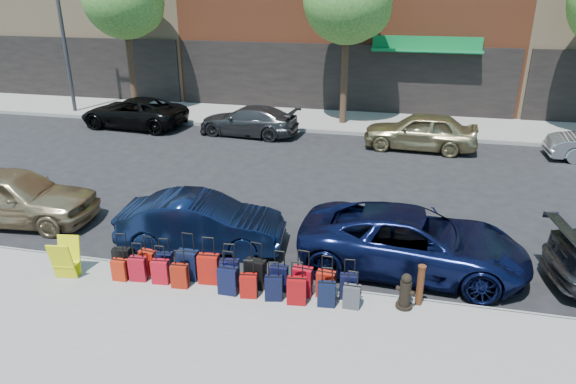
% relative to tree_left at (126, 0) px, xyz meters
% --- Properties ---
extents(ground, '(120.00, 120.00, 0.00)m').
position_rel_tree_left_xyz_m(ground, '(9.86, -9.50, -5.41)').
color(ground, black).
rests_on(ground, ground).
extents(sidewalk_near, '(60.00, 4.00, 0.15)m').
position_rel_tree_left_xyz_m(sidewalk_near, '(9.86, -16.00, -5.34)').
color(sidewalk_near, gray).
rests_on(sidewalk_near, ground).
extents(sidewalk_far, '(60.00, 4.00, 0.15)m').
position_rel_tree_left_xyz_m(sidewalk_far, '(9.86, 0.50, -5.34)').
color(sidewalk_far, gray).
rests_on(sidewalk_far, ground).
extents(curb_near, '(60.00, 0.08, 0.15)m').
position_rel_tree_left_xyz_m(curb_near, '(9.86, -13.98, -5.34)').
color(curb_near, gray).
rests_on(curb_near, ground).
extents(curb_far, '(60.00, 0.08, 0.15)m').
position_rel_tree_left_xyz_m(curb_far, '(9.86, -1.52, -5.34)').
color(curb_far, gray).
rests_on(curb_far, ground).
extents(tree_left, '(3.80, 3.80, 7.27)m').
position_rel_tree_left_xyz_m(tree_left, '(0.00, 0.00, 0.00)').
color(tree_left, black).
rests_on(tree_left, sidewalk_far).
extents(tree_center, '(3.80, 3.80, 7.27)m').
position_rel_tree_left_xyz_m(tree_center, '(10.50, 0.00, 0.00)').
color(tree_center, black).
rests_on(tree_center, sidewalk_far).
extents(streetlight, '(2.59, 0.18, 8.00)m').
position_rel_tree_left_xyz_m(streetlight, '(-2.94, -0.70, -0.75)').
color(streetlight, '#333338').
rests_on(streetlight, sidewalk_far).
extents(suitcase_front_0, '(0.41, 0.26, 0.92)m').
position_rel_tree_left_xyz_m(suitcase_front_0, '(7.31, -14.34, -4.97)').
color(suitcase_front_0, black).
rests_on(suitcase_front_0, sidewalk_near).
extents(suitcase_front_1, '(0.39, 0.25, 0.89)m').
position_rel_tree_left_xyz_m(suitcase_front_1, '(7.91, -14.28, -4.98)').
color(suitcase_front_1, '#AA1A0A').
rests_on(suitcase_front_1, sidewalk_near).
extents(suitcase_front_2, '(0.38, 0.24, 0.87)m').
position_rel_tree_left_xyz_m(suitcase_front_2, '(8.29, -14.26, -4.99)').
color(suitcase_front_2, black).
rests_on(suitcase_front_2, sidewalk_near).
extents(suitcase_front_3, '(0.45, 0.26, 1.07)m').
position_rel_tree_left_xyz_m(suitcase_front_3, '(8.86, -14.29, -4.93)').
color(suitcase_front_3, black).
rests_on(suitcase_front_3, sidewalk_near).
extents(suitcase_front_4, '(0.46, 0.28, 1.05)m').
position_rel_tree_left_xyz_m(suitcase_front_4, '(9.35, -14.34, -4.93)').
color(suitcase_front_4, '#A2110A').
rests_on(suitcase_front_4, sidewalk_near).
extents(suitcase_front_5, '(0.43, 0.28, 0.96)m').
position_rel_tree_left_xyz_m(suitcase_front_5, '(9.82, -14.35, -4.96)').
color(suitcase_front_5, black).
rests_on(suitcase_front_5, sidewalk_near).
extents(suitcase_front_6, '(0.45, 0.29, 1.02)m').
position_rel_tree_left_xyz_m(suitcase_front_6, '(10.37, -14.29, -4.94)').
color(suitcase_front_6, black).
rests_on(suitcase_front_6, sidewalk_near).
extents(suitcase_front_7, '(0.37, 0.20, 0.88)m').
position_rel_tree_left_xyz_m(suitcase_front_7, '(10.87, -14.26, -4.99)').
color(suitcase_front_7, black).
rests_on(suitcase_front_7, sidewalk_near).
extents(suitcase_front_8, '(0.43, 0.26, 0.99)m').
position_rel_tree_left_xyz_m(suitcase_front_8, '(11.38, -14.34, -4.95)').
color(suitcase_front_8, '#9C0A16').
rests_on(suitcase_front_8, sidewalk_near).
extents(suitcase_front_9, '(0.39, 0.24, 0.91)m').
position_rel_tree_left_xyz_m(suitcase_front_9, '(11.86, -14.30, -4.98)').
color(suitcase_front_9, '#A9180A').
rests_on(suitcase_front_9, sidewalk_near).
extents(suitcase_front_10, '(0.38, 0.23, 0.87)m').
position_rel_tree_left_xyz_m(suitcase_front_10, '(12.32, -14.25, -4.99)').
color(suitcase_front_10, black).
rests_on(suitcase_front_10, sidewalk_near).
extents(suitcase_back_0, '(0.33, 0.19, 0.78)m').
position_rel_tree_left_xyz_m(suitcase_back_0, '(7.43, -14.67, -5.02)').
color(suitcase_back_0, '#AE200B').
rests_on(suitcase_back_0, sidewalk_near).
extents(suitcase_back_1, '(0.39, 0.25, 0.87)m').
position_rel_tree_left_xyz_m(suitcase_back_1, '(7.82, -14.59, -4.99)').
color(suitcase_back_1, '#9F0A19').
rests_on(suitcase_back_1, sidewalk_near).
extents(suitcase_back_2, '(0.38, 0.25, 0.86)m').
position_rel_tree_left_xyz_m(suitcase_back_2, '(8.34, -14.58, -4.99)').
color(suitcase_back_2, '#AC0B19').
rests_on(suitcase_back_2, sidewalk_near).
extents(suitcase_back_3, '(0.37, 0.23, 0.84)m').
position_rel_tree_left_xyz_m(suitcase_back_3, '(8.81, -14.64, -5.00)').
color(suitcase_back_3, maroon).
rests_on(suitcase_back_3, sidewalk_near).
extents(suitcase_back_5, '(0.40, 0.24, 0.95)m').
position_rel_tree_left_xyz_m(suitcase_back_5, '(9.88, -14.64, -4.97)').
color(suitcase_back_5, black).
rests_on(suitcase_back_5, sidewalk_near).
extents(suitcase_back_6, '(0.37, 0.25, 0.82)m').
position_rel_tree_left_xyz_m(suitcase_back_6, '(10.33, -14.67, -5.01)').
color(suitcase_back_6, '#980E09').
rests_on(suitcase_back_6, sidewalk_near).
extents(suitcase_back_7, '(0.38, 0.27, 0.84)m').
position_rel_tree_left_xyz_m(suitcase_back_7, '(10.85, -14.65, -5.00)').
color(suitcase_back_7, black).
rests_on(suitcase_back_7, sidewalk_near).
extents(suitcase_back_8, '(0.41, 0.27, 0.91)m').
position_rel_tree_left_xyz_m(suitcase_back_8, '(11.33, -14.67, -4.98)').
color(suitcase_back_8, maroon).
rests_on(suitcase_back_8, sidewalk_near).
extents(suitcase_back_9, '(0.37, 0.23, 0.83)m').
position_rel_tree_left_xyz_m(suitcase_back_9, '(11.93, -14.62, -5.00)').
color(suitcase_back_9, black).
rests_on(suitcase_back_9, sidewalk_near).
extents(suitcase_back_10, '(0.33, 0.20, 0.79)m').
position_rel_tree_left_xyz_m(suitcase_back_10, '(12.42, -14.57, -5.01)').
color(suitcase_back_10, '#3A3A3F').
rests_on(suitcase_back_10, sidewalk_near).
extents(fire_hydrant, '(0.38, 0.34, 0.75)m').
position_rel_tree_left_xyz_m(fire_hydrant, '(13.44, -14.33, -4.91)').
color(fire_hydrant, black).
rests_on(fire_hydrant, sidewalk_near).
extents(bollard, '(0.16, 0.16, 0.87)m').
position_rel_tree_left_xyz_m(bollard, '(13.72, -14.15, -4.81)').
color(bollard, '#38190C').
rests_on(bollard, sidewalk_near).
extents(display_rack, '(0.56, 0.60, 0.88)m').
position_rel_tree_left_xyz_m(display_rack, '(6.24, -14.80, -4.83)').
color(display_rack, yellow).
rests_on(display_rack, sidewalk_near).
extents(car_near_0, '(4.65, 2.25, 1.53)m').
position_rel_tree_left_xyz_m(car_near_0, '(2.93, -12.38, -4.65)').
color(car_near_0, '#9D8560').
rests_on(car_near_0, ground).
extents(car_near_1, '(4.17, 1.84, 1.33)m').
position_rel_tree_left_xyz_m(car_near_1, '(8.49, -12.58, -4.75)').
color(car_near_1, '#0B1634').
rests_on(car_near_1, ground).
extents(car_near_2, '(5.19, 2.59, 1.41)m').
position_rel_tree_left_xyz_m(car_near_2, '(13.55, -12.52, -4.71)').
color(car_near_2, '#0D1339').
rests_on(car_near_2, ground).
extents(car_far_0, '(4.99, 2.58, 1.34)m').
position_rel_tree_left_xyz_m(car_far_0, '(1.10, -2.40, -4.74)').
color(car_far_0, black).
rests_on(car_far_0, ground).
extents(car_far_1, '(4.48, 2.15, 1.26)m').
position_rel_tree_left_xyz_m(car_far_1, '(6.59, -2.51, -4.78)').
color(car_far_1, '#363639').
rests_on(car_far_1, ground).
extents(car_far_2, '(4.44, 1.98, 1.48)m').
position_rel_tree_left_xyz_m(car_far_2, '(13.79, -2.98, -4.67)').
color(car_far_2, '#9D8F60').
rests_on(car_far_2, ground).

